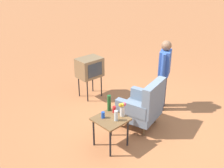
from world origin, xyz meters
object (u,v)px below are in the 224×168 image
armchair (143,106)px  flower_vase (122,109)px  tv_on_stand (90,68)px  soda_can_blue (103,115)px  side_table (111,122)px  person_standing (164,71)px  bottle_short_clear (116,116)px  bottle_wine_green (109,103)px  soda_can_red (114,109)px

armchair → flower_vase: size_ratio=4.00×
tv_on_stand → soda_can_blue: 2.03m
flower_vase → tv_on_stand: bearing=-112.9°
side_table → armchair: bearing=179.9°
flower_vase → person_standing: bearing=-170.6°
soda_can_blue → bottle_short_clear: bearing=115.7°
bottle_wine_green → person_standing: bearing=178.7°
bottle_wine_green → flower_vase: (-0.04, 0.31, -0.01)m
person_standing → bottle_wine_green: 1.68m
bottle_wine_green → soda_can_blue: bottle_wine_green is taller
person_standing → bottle_short_clear: bearing=9.4°
side_table → person_standing: size_ratio=0.36×
side_table → soda_can_blue: 0.20m
armchair → person_standing: (-0.92, -0.19, 0.44)m
soda_can_red → soda_can_blue: same height
soda_can_blue → flower_vase: 0.37m
soda_can_red → tv_on_stand: bearing=-115.8°
side_table → soda_can_blue: bearing=-52.7°
armchair → tv_on_stand: bearing=-93.0°
tv_on_stand → soda_can_blue: size_ratio=8.44×
soda_can_red → soda_can_blue: 0.28m
person_standing → tv_on_stand: bearing=-63.0°
bottle_short_clear → soda_can_blue: 0.25m
bottle_wine_green → flower_vase: bearing=97.8°
tv_on_stand → armchair: bearing=87.0°
person_standing → flower_vase: bearing=9.4°
person_standing → soda_can_red: size_ratio=13.44×
tv_on_stand → soda_can_blue: (1.11, 1.70, -0.12)m
armchair → bottle_wine_green: (0.75, -0.23, 0.26)m
side_table → soda_can_red: 0.27m
bottle_short_clear → soda_can_blue: size_ratio=1.64×
bottle_short_clear → side_table: bearing=-78.2°
armchair → bottle_wine_green: bearing=-17.1°
bottle_wine_green → bottle_short_clear: bottle_wine_green is taller
side_table → person_standing: person_standing is taller
tv_on_stand → soda_can_red: size_ratio=8.44×
side_table → bottle_wine_green: bearing=-128.2°
side_table → flower_vase: bearing=160.4°
soda_can_blue → flower_vase: (-0.31, 0.19, 0.09)m
bottle_wine_green → soda_can_red: bearing=99.6°
soda_can_red → flower_vase: size_ratio=0.46×
bottle_short_clear → soda_can_blue: bottle_short_clear is taller
person_standing → soda_can_red: bearing=2.8°
bottle_wine_green → flower_vase: size_ratio=1.21×
armchair → flower_vase: (0.71, 0.08, 0.25)m
bottle_wine_green → flower_vase: bottle_wine_green is taller
soda_can_red → soda_can_blue: size_ratio=1.00×
side_table → bottle_short_clear: bearing=101.8°
flower_vase → bottle_wine_green: bearing=-82.2°
bottle_short_clear → person_standing: bearing=-170.6°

